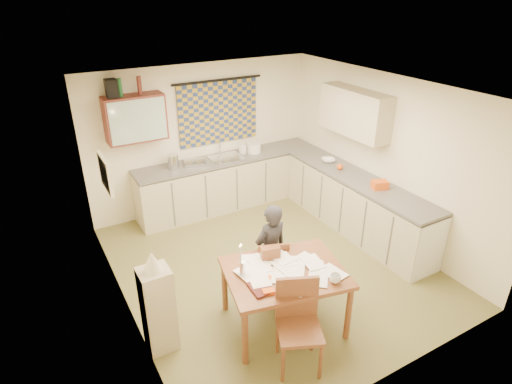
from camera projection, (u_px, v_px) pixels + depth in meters
floor at (270, 265)px, 6.14m from camera, size 4.00×4.50×0.02m
ceiling at (273, 89)px, 5.04m from camera, size 4.00×4.50×0.02m
wall_back at (203, 137)px, 7.35m from camera, size 4.00×0.02×2.50m
wall_front at (404, 279)px, 3.83m from camera, size 4.00×0.02×2.50m
wall_left at (116, 225)px, 4.69m from camera, size 0.02×4.50×2.50m
wall_right at (384, 158)px, 6.49m from camera, size 0.02×4.50×2.50m
window_blind at (218, 113)px, 7.28m from camera, size 1.45×0.03×1.05m
curtain_rod at (218, 80)px, 7.02m from camera, size 1.60×0.04×0.04m
wall_cabinet at (135, 118)px, 6.45m from camera, size 0.90×0.34×0.70m
wall_cabinet_glass at (138, 121)px, 6.32m from camera, size 0.84×0.02×0.64m
upper_cabinet_right at (355, 112)px, 6.57m from camera, size 0.34×1.30×0.70m
framed_print at (105, 174)px, 4.82m from camera, size 0.04×0.50×0.40m
print_canvas at (108, 173)px, 4.83m from camera, size 0.01×0.42×0.32m
counter_back at (229, 182)px, 7.61m from camera, size 3.30×0.62×0.92m
counter_right at (356, 205)px, 6.83m from camera, size 0.62×2.95×0.92m
stove at (415, 240)px, 5.90m from camera, size 0.57×0.57×0.89m
sink at (226, 160)px, 7.40m from camera, size 0.56×0.47×0.10m
tap at (220, 147)px, 7.45m from camera, size 0.03×0.03×0.28m
dish_rack at (195, 163)px, 7.11m from camera, size 0.43×0.39×0.06m
kettle at (173, 162)px, 6.90m from camera, size 0.21×0.21×0.24m
mixing_bowl at (254, 148)px, 7.59m from camera, size 0.29×0.29×0.16m
soap_bottle at (243, 148)px, 7.54m from camera, size 0.16×0.16×0.20m
bowl at (328, 160)px, 7.20m from camera, size 0.40×0.40×0.06m
orange_bag at (380, 185)px, 6.26m from camera, size 0.26×0.22×0.12m
fruit_orange at (340, 167)px, 6.89m from camera, size 0.10×0.10×0.10m
speaker at (111, 88)px, 6.12m from camera, size 0.17×0.21×0.26m
bottle_green at (120, 87)px, 6.17m from camera, size 0.08×0.08×0.26m
bottle_brown at (139, 85)px, 6.30m from camera, size 0.09×0.09×0.26m
dining_table at (284, 297)px, 4.92m from camera, size 1.49×1.25×0.75m
chair_far at (270, 277)px, 5.46m from camera, size 0.49×0.49×0.84m
chair_near at (298, 342)px, 4.41m from camera, size 0.59×0.59×0.98m
person at (271, 251)px, 5.31m from camera, size 0.53×0.40×1.28m
shelf_stand at (158, 310)px, 4.55m from camera, size 0.32×0.30×1.02m
lampshade at (152, 261)px, 4.27m from camera, size 0.20×0.20×0.22m
letter_rack at (270, 253)px, 4.93m from camera, size 0.24×0.15×0.16m
mug at (335, 279)px, 4.56m from camera, size 0.14×0.14×0.10m
magazine at (252, 291)px, 4.43m from camera, size 0.23×0.29×0.03m
book at (252, 282)px, 4.57m from camera, size 0.46×0.46×0.02m
orange_box at (268, 292)px, 4.41m from camera, size 0.14×0.11×0.04m
eyeglasses at (308, 286)px, 4.51m from camera, size 0.14×0.09×0.02m
candle_holder at (242, 269)px, 4.65m from camera, size 0.07×0.07×0.18m
candle at (240, 255)px, 4.53m from camera, size 0.03×0.03×0.22m
candle_flame at (241, 245)px, 4.48m from camera, size 0.02×0.02×0.02m
papers at (284, 268)px, 4.79m from camera, size 1.08×1.00×0.03m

